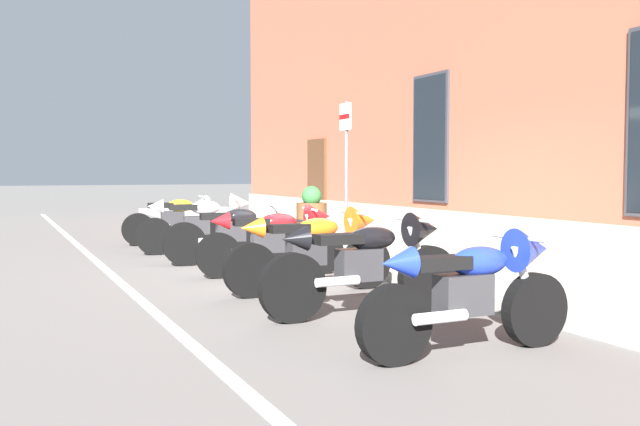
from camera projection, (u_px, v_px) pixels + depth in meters
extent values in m
plane|color=#565451|center=(348.00, 271.00, 10.51)|extent=(140.00, 140.00, 0.00)
cube|color=gray|center=(440.00, 260.00, 11.16)|extent=(33.28, 3.20, 0.13)
cube|color=silver|center=(123.00, 284.00, 9.19)|extent=(33.28, 0.12, 0.01)
cube|color=gray|center=(521.00, 238.00, 11.79)|extent=(27.28, 0.10, 0.70)
cube|color=#472B19|center=(317.00, 182.00, 19.19)|extent=(1.10, 0.08, 2.30)
cube|color=#2D2D33|center=(431.00, 138.00, 14.18)|extent=(1.22, 0.06, 2.52)
cube|color=black|center=(429.00, 138.00, 14.17)|extent=(1.10, 0.03, 2.40)
cylinder|color=black|center=(211.00, 228.00, 14.46)|extent=(0.17, 0.64, 0.64)
cylinder|color=black|center=(138.00, 230.00, 13.99)|extent=(0.17, 0.64, 0.64)
cylinder|color=silver|center=(206.00, 215.00, 14.41)|extent=(0.10, 0.31, 0.63)
cube|color=#28282B|center=(173.00, 220.00, 14.20)|extent=(0.26, 0.46, 0.32)
ellipsoid|color=gold|center=(180.00, 206.00, 14.23)|extent=(0.30, 0.54, 0.24)
cube|color=black|center=(161.00, 205.00, 14.10)|extent=(0.26, 0.50, 0.10)
cylinder|color=silver|center=(202.00, 197.00, 14.36)|extent=(0.62, 0.09, 0.04)
cylinder|color=silver|center=(158.00, 227.00, 13.99)|extent=(0.13, 0.46, 0.09)
sphere|color=silver|center=(206.00, 200.00, 14.39)|extent=(0.18, 0.18, 0.18)
cylinder|color=black|center=(243.00, 234.00, 12.88)|extent=(0.22, 0.65, 0.64)
cylinder|color=black|center=(155.00, 236.00, 12.47)|extent=(0.22, 0.65, 0.64)
cylinder|color=silver|center=(238.00, 219.00, 12.83)|extent=(0.12, 0.33, 0.66)
cube|color=#28282B|center=(197.00, 225.00, 12.65)|extent=(0.29, 0.47, 0.32)
ellipsoid|color=silver|center=(205.00, 208.00, 12.67)|extent=(0.34, 0.55, 0.24)
cube|color=black|center=(183.00, 207.00, 12.57)|extent=(0.29, 0.51, 0.10)
cylinder|color=silver|center=(233.00, 198.00, 12.79)|extent=(0.62, 0.13, 0.04)
cylinder|color=silver|center=(180.00, 234.00, 12.46)|extent=(0.16, 0.46, 0.09)
cone|color=silver|center=(240.00, 203.00, 12.83)|extent=(0.41, 0.39, 0.36)
cone|color=silver|center=(155.00, 206.00, 12.44)|extent=(0.28, 0.29, 0.24)
cylinder|color=black|center=(281.00, 241.00, 11.53)|extent=(0.18, 0.68, 0.67)
cylinder|color=black|center=(185.00, 244.00, 11.03)|extent=(0.18, 0.68, 0.67)
cylinder|color=silver|center=(275.00, 227.00, 11.49)|extent=(0.10, 0.30, 0.59)
cube|color=#28282B|center=(231.00, 231.00, 11.25)|extent=(0.26, 0.46, 0.32)
ellipsoid|color=black|center=(240.00, 216.00, 11.29)|extent=(0.31, 0.54, 0.24)
cube|color=black|center=(216.00, 216.00, 11.16)|extent=(0.26, 0.50, 0.10)
cylinder|color=silver|center=(270.00, 205.00, 11.44)|extent=(0.62, 0.09, 0.04)
cylinder|color=silver|center=(213.00, 241.00, 11.05)|extent=(0.13, 0.46, 0.09)
sphere|color=silver|center=(275.00, 209.00, 11.47)|extent=(0.18, 0.18, 0.18)
cylinder|color=black|center=(322.00, 252.00, 10.18)|extent=(0.19, 0.63, 0.62)
cylinder|color=black|center=(219.00, 256.00, 9.73)|extent=(0.19, 0.63, 0.62)
cylinder|color=silver|center=(315.00, 235.00, 10.14)|extent=(0.10, 0.31, 0.61)
cube|color=#28282B|center=(268.00, 241.00, 9.93)|extent=(0.27, 0.46, 0.32)
ellipsoid|color=red|center=(278.00, 222.00, 9.96)|extent=(0.32, 0.55, 0.24)
cube|color=black|center=(251.00, 222.00, 9.85)|extent=(0.27, 0.50, 0.10)
cylinder|color=silver|center=(310.00, 209.00, 10.09)|extent=(0.62, 0.11, 0.04)
cylinder|color=silver|center=(248.00, 252.00, 9.73)|extent=(0.14, 0.46, 0.09)
cone|color=red|center=(318.00, 216.00, 10.14)|extent=(0.40, 0.38, 0.36)
cone|color=red|center=(220.00, 221.00, 9.71)|extent=(0.27, 0.29, 0.24)
cylinder|color=black|center=(366.00, 263.00, 8.88)|extent=(0.13, 0.63, 0.63)
cylinder|color=black|center=(250.00, 270.00, 8.23)|extent=(0.13, 0.63, 0.63)
cylinder|color=silver|center=(359.00, 243.00, 8.82)|extent=(0.08, 0.31, 0.63)
cube|color=#28282B|center=(306.00, 252.00, 8.52)|extent=(0.23, 0.44, 0.32)
ellipsoid|color=orange|center=(318.00, 228.00, 8.57)|extent=(0.27, 0.53, 0.24)
cube|color=black|center=(288.00, 228.00, 8.41)|extent=(0.23, 0.48, 0.10)
cylinder|color=silver|center=(353.00, 213.00, 8.77)|extent=(0.62, 0.05, 0.04)
cylinder|color=silver|center=(287.00, 265.00, 8.29)|extent=(0.10, 0.45, 0.09)
cone|color=orange|center=(363.00, 221.00, 8.83)|extent=(0.37, 0.35, 0.36)
cone|color=orange|center=(252.00, 228.00, 8.21)|extent=(0.25, 0.26, 0.24)
cylinder|color=black|center=(428.00, 277.00, 7.54)|extent=(0.14, 0.67, 0.67)
cylinder|color=black|center=(292.00, 288.00, 6.87)|extent=(0.14, 0.67, 0.67)
cylinder|color=silver|center=(420.00, 255.00, 7.48)|extent=(0.08, 0.31, 0.62)
cube|color=#28282B|center=(359.00, 265.00, 7.17)|extent=(0.23, 0.45, 0.32)
ellipsoid|color=black|center=(372.00, 238.00, 7.22)|extent=(0.27, 0.53, 0.24)
cube|color=black|center=(338.00, 239.00, 7.05)|extent=(0.23, 0.49, 0.10)
cylinder|color=silver|center=(414.00, 220.00, 7.42)|extent=(0.62, 0.05, 0.04)
cylinder|color=silver|center=(338.00, 281.00, 6.94)|extent=(0.10, 0.45, 0.09)
cone|color=black|center=(424.00, 229.00, 7.48)|extent=(0.37, 0.35, 0.36)
cone|color=black|center=(294.00, 239.00, 6.85)|extent=(0.25, 0.27, 0.24)
cylinder|color=black|center=(535.00, 310.00, 5.95)|extent=(0.14, 0.61, 0.61)
cylinder|color=black|center=(394.00, 325.00, 5.36)|extent=(0.14, 0.61, 0.61)
cylinder|color=silver|center=(526.00, 281.00, 5.89)|extent=(0.08, 0.30, 0.61)
cube|color=#28282B|center=(463.00, 295.00, 5.62)|extent=(0.23, 0.45, 0.32)
ellipsoid|color=#192D9E|center=(479.00, 262.00, 5.67)|extent=(0.27, 0.53, 0.24)
cube|color=black|center=(439.00, 263.00, 5.50)|extent=(0.23, 0.49, 0.10)
cylinder|color=silver|center=(519.00, 238.00, 5.83)|extent=(0.62, 0.05, 0.04)
cylinder|color=silver|center=(440.00, 317.00, 5.39)|extent=(0.10, 0.45, 0.09)
cone|color=#192D9E|center=(531.00, 249.00, 5.90)|extent=(0.37, 0.35, 0.36)
cone|color=#192D9E|center=(397.00, 263.00, 5.34)|extent=(0.25, 0.27, 0.24)
cylinder|color=#4C4C51|center=(346.00, 176.00, 12.01)|extent=(0.06, 0.06, 2.47)
cube|color=white|center=(345.00, 117.00, 11.94)|extent=(0.36, 0.03, 0.44)
cube|color=red|center=(345.00, 117.00, 11.94)|extent=(0.36, 0.01, 0.08)
cylinder|color=brown|center=(312.00, 220.00, 14.41)|extent=(0.61, 0.61, 0.68)
cylinder|color=black|center=(312.00, 220.00, 14.41)|extent=(0.64, 0.64, 0.04)
sphere|color=#28602D|center=(312.00, 196.00, 14.39)|extent=(0.40, 0.40, 0.40)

